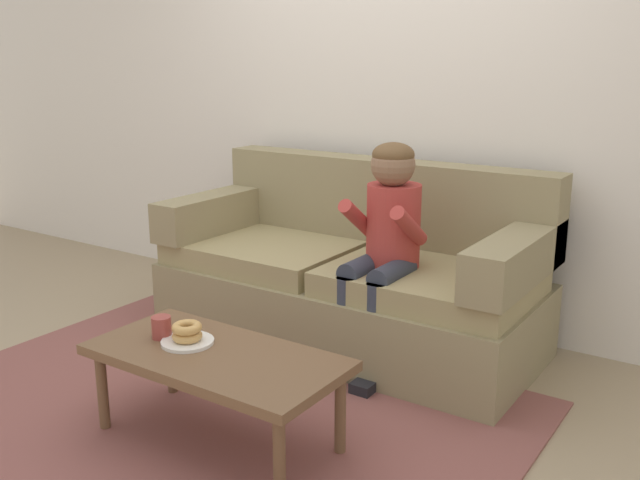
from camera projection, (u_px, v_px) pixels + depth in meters
ground at (235, 394)px, 3.21m from camera, size 10.00×10.00×0.00m
wall_back at (390, 72)px, 3.98m from camera, size 8.00×0.10×2.80m
area_rug at (197, 415)px, 3.00m from camera, size 2.62×2.00×0.01m
couch at (352, 278)px, 3.75m from camera, size 1.98×0.90×0.95m
coffee_table at (216, 363)px, 2.72m from camera, size 1.02×0.50×0.38m
person_child at (385, 235)px, 3.33m from camera, size 0.34×0.58×1.10m
plate at (188, 342)px, 2.80m from camera, size 0.21×0.21×0.01m
donut at (187, 336)px, 2.79m from camera, size 0.14×0.14×0.04m
donut_second at (187, 327)px, 2.78m from camera, size 0.17×0.17×0.04m
mug at (161, 327)px, 2.85m from camera, size 0.08×0.08×0.09m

